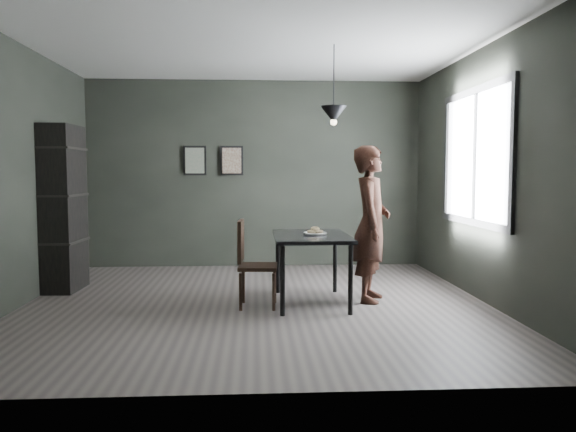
{
  "coord_description": "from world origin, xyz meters",
  "views": [
    {
      "loc": [
        -0.01,
        -6.02,
        1.42
      ],
      "look_at": [
        0.35,
        0.05,
        0.95
      ],
      "focal_mm": 35.0,
      "sensor_mm": 36.0,
      "label": 1
    }
  ],
  "objects": [
    {
      "name": "framed_print_right",
      "position": [
        -0.35,
        2.47,
        1.6
      ],
      "size": [
        0.34,
        0.04,
        0.44
      ],
      "color": "black",
      "rests_on": "ground"
    },
    {
      "name": "donut_pile",
      "position": [
        0.64,
        0.01,
        0.79
      ],
      "size": [
        0.18,
        0.13,
        0.08
      ],
      "rotation": [
        0.0,
        0.0,
        0.02
      ],
      "color": "beige",
      "rests_on": "white_plate"
    },
    {
      "name": "ceiling",
      "position": [
        0.0,
        0.0,
        2.8
      ],
      "size": [
        5.0,
        5.0,
        0.02
      ],
      "color": "silver",
      "rests_on": "ground"
    },
    {
      "name": "pendant_lamp",
      "position": [
        0.85,
        0.1,
        2.05
      ],
      "size": [
        0.28,
        0.28,
        0.86
      ],
      "color": "black",
      "rests_on": "ground"
    },
    {
      "name": "ground",
      "position": [
        0.0,
        0.0,
        0.0
      ],
      "size": [
        5.0,
        5.0,
        0.0
      ],
      "primitive_type": "plane",
      "color": "#3C3633",
      "rests_on": "ground"
    },
    {
      "name": "window_assembly",
      "position": [
        2.47,
        0.2,
        1.6
      ],
      "size": [
        0.04,
        1.96,
        1.56
      ],
      "color": "white",
      "rests_on": "ground"
    },
    {
      "name": "back_wall",
      "position": [
        0.0,
        2.5,
        1.4
      ],
      "size": [
        5.0,
        0.1,
        2.8
      ],
      "primitive_type": "cube",
      "color": "black",
      "rests_on": "ground"
    },
    {
      "name": "white_plate",
      "position": [
        0.64,
        0.01,
        0.76
      ],
      "size": [
        0.23,
        0.23,
        0.01
      ],
      "primitive_type": "cylinder",
      "color": "white",
      "rests_on": "cafe_table"
    },
    {
      "name": "wood_chair",
      "position": [
        -0.06,
        -0.14,
        0.52
      ],
      "size": [
        0.42,
        0.42,
        0.92
      ],
      "rotation": [
        0.0,
        0.0,
        -0.06
      ],
      "color": "black",
      "rests_on": "ground"
    },
    {
      "name": "framed_print_left",
      "position": [
        -0.9,
        2.47,
        1.6
      ],
      "size": [
        0.34,
        0.04,
        0.44
      ],
      "color": "black",
      "rests_on": "ground"
    },
    {
      "name": "cafe_table",
      "position": [
        0.6,
        0.0,
        0.67
      ],
      "size": [
        0.8,
        1.2,
        0.75
      ],
      "color": "black",
      "rests_on": "ground"
    },
    {
      "name": "shelf_unit",
      "position": [
        -2.32,
        0.86,
        0.99
      ],
      "size": [
        0.4,
        0.68,
        1.99
      ],
      "primitive_type": "cube",
      "rotation": [
        0.0,
        0.0,
        -0.04
      ],
      "color": "black",
      "rests_on": "ground"
    },
    {
      "name": "woman",
      "position": [
        1.27,
        0.07,
        0.86
      ],
      "size": [
        0.57,
        0.72,
        1.72
      ],
      "primitive_type": "imported",
      "rotation": [
        0.0,
        0.0,
        1.29
      ],
      "color": "black",
      "rests_on": "ground"
    }
  ]
}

